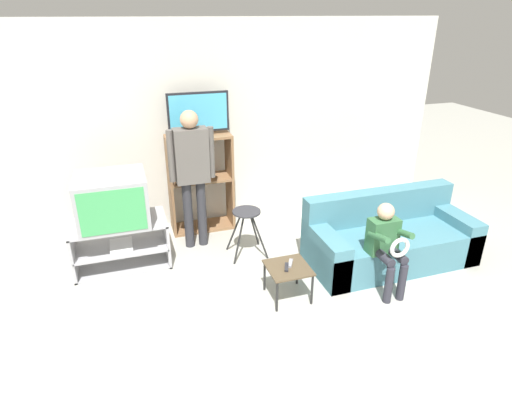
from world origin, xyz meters
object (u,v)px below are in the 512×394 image
person_seated_child (387,242)px  television_flat (198,115)px  remote_control_white (290,263)px  television_main (112,200)px  remote_control_black (287,267)px  snack_table (288,271)px  couch (389,239)px  folding_stool (247,219)px  media_shelf (201,182)px  tv_stand (121,244)px  person_standing_adult (192,167)px

person_seated_child → television_flat: bearing=127.4°
television_flat → remote_control_white: size_ratio=5.15×
television_main → remote_control_white: 2.00m
remote_control_black → person_seated_child: size_ratio=0.15×
snack_table → person_seated_child: size_ratio=0.44×
remote_control_black → couch: bearing=35.7°
couch → remote_control_black: bearing=-166.9°
remote_control_black → couch: couch is taller
television_flat → folding_stool: bearing=-67.9°
media_shelf → folding_stool: bearing=-66.4°
television_flat → folding_stool: size_ratio=1.30×
couch → remote_control_white: bearing=-168.6°
tv_stand → remote_control_black: 1.92m
tv_stand → person_seated_child: size_ratio=1.10×
television_flat → person_seated_child: television_flat is taller
tv_stand → remote_control_black: tv_stand is taller
couch → person_standing_adult: person_standing_adult is taller
media_shelf → television_flat: 0.87m
snack_table → media_shelf: bearing=106.2°
media_shelf → remote_control_white: 1.82m
folding_stool → person_standing_adult: person_standing_adult is taller
media_shelf → couch: 2.40m
television_main → television_flat: 1.44m
remote_control_white → media_shelf: bearing=137.4°
media_shelf → remote_control_black: (0.49, -1.77, -0.28)m
couch → television_main: bearing=164.2°
remote_control_white → person_seated_child: (0.95, -0.20, 0.19)m
tv_stand → folding_stool: (1.40, -0.23, 0.20)m
snack_table → person_seated_child: person_seated_child is taller
remote_control_white → couch: size_ratio=0.08×
tv_stand → snack_table: tv_stand is taller
folding_stool → snack_table: (0.15, -0.93, -0.15)m
folding_stool → remote_control_white: (0.19, -0.88, -0.09)m
media_shelf → snack_table: (0.51, -1.76, -0.34)m
snack_table → remote_control_white: 0.08m
television_flat → couch: 2.66m
television_main → folding_stool: television_main is taller
television_main → folding_stool: bearing=-8.6°
television_flat → couch: size_ratio=0.40×
television_main → couch: 3.10m
television_main → person_standing_adult: person_standing_adult is taller
media_shelf → folding_stool: (0.36, -0.83, -0.19)m
television_flat → remote_control_black: 2.17m
television_main → snack_table: 2.01m
television_main → person_standing_adult: size_ratio=0.44×
television_flat → tv_stand: bearing=-150.0°
person_standing_adult → television_flat: bearing=67.2°
tv_stand → television_main: size_ratio=1.41×
tv_stand → snack_table: bearing=-36.6°
remote_control_black → remote_control_white: size_ratio=1.00×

